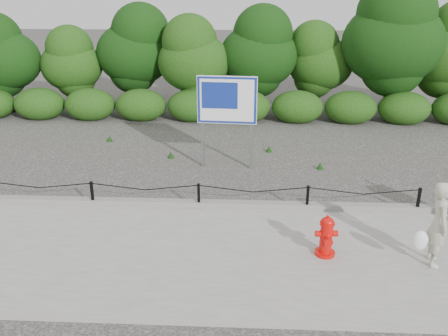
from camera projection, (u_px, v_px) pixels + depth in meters
The scene contains 8 objects.
ground at pixel (199, 210), 11.09m from camera, with size 90.00×90.00×0.00m, color #2D2B28.
sidewalk at pixel (189, 255), 9.21m from camera, with size 14.00×4.00×0.08m, color gray.
curb at pixel (199, 204), 11.08m from camera, with size 14.00×0.22×0.14m, color slate.
chain_barrier at pixel (199, 193), 10.92m from camera, with size 10.06×0.06×0.60m.
treeline at pixel (261, 49), 18.36m from camera, with size 20.32×3.78×5.16m.
fire_hydrant at pixel (326, 236), 9.00m from camera, with size 0.44×0.45×0.83m.
pedestrian at pixel (438, 225), 8.58m from camera, with size 0.72×0.64×1.63m.
advertising_sign at pixel (227, 104), 12.96m from camera, with size 1.65×0.24×2.64m.
Camera 1 is at (1.07, -9.91, 4.98)m, focal length 38.00 mm.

